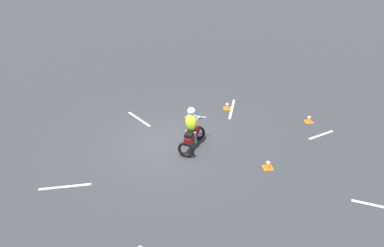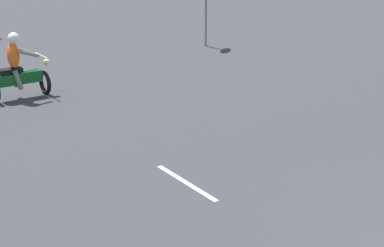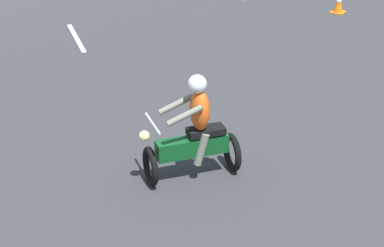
% 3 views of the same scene
% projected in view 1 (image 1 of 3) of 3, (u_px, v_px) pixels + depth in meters
% --- Properties ---
extents(ground_plane, '(120.00, 120.00, 0.00)m').
position_uv_depth(ground_plane, '(167.00, 143.00, 13.89)').
color(ground_plane, '#333335').
extents(motorcycle_rider_foreground, '(1.12, 1.54, 1.66)m').
position_uv_depth(motorcycle_rider_foreground, '(192.00, 131.00, 13.22)').
color(motorcycle_rider_foreground, black).
rests_on(motorcycle_rider_foreground, ground).
extents(traffic_cone_near_left, '(0.32, 0.32, 0.33)m').
position_uv_depth(traffic_cone_near_left, '(227.00, 106.00, 16.40)').
color(traffic_cone_near_left, orange).
rests_on(traffic_cone_near_left, ground).
extents(traffic_cone_near_right, '(0.32, 0.32, 0.32)m').
position_uv_depth(traffic_cone_near_right, '(309.00, 119.00, 15.29)').
color(traffic_cone_near_right, orange).
rests_on(traffic_cone_near_right, ground).
extents(traffic_cone_far_right, '(0.32, 0.32, 0.32)m').
position_uv_depth(traffic_cone_far_right, '(268.00, 164.00, 12.37)').
color(traffic_cone_far_right, orange).
rests_on(traffic_cone_far_right, ground).
extents(lane_stripe_e, '(1.58, 0.23, 0.01)m').
position_uv_depth(lane_stripe_e, '(65.00, 187.00, 11.56)').
color(lane_stripe_e, silver).
rests_on(lane_stripe_e, ground).
extents(lane_stripe_nw, '(1.25, 0.67, 0.01)m').
position_uv_depth(lane_stripe_nw, '(376.00, 205.00, 10.78)').
color(lane_stripe_nw, silver).
rests_on(lane_stripe_nw, ground).
extents(lane_stripe_sw, '(1.20, 0.63, 0.01)m').
position_uv_depth(lane_stripe_sw, '(321.00, 135.00, 14.42)').
color(lane_stripe_sw, silver).
rests_on(lane_stripe_sw, ground).
extents(lane_stripe_s, '(0.66, 1.95, 0.01)m').
position_uv_depth(lane_stripe_s, '(232.00, 109.00, 16.47)').
color(lane_stripe_s, silver).
rests_on(lane_stripe_s, ground).
extents(lane_stripe_se, '(0.99, 1.41, 0.01)m').
position_uv_depth(lane_stripe_se, '(139.00, 119.00, 15.60)').
color(lane_stripe_se, silver).
rests_on(lane_stripe_se, ground).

